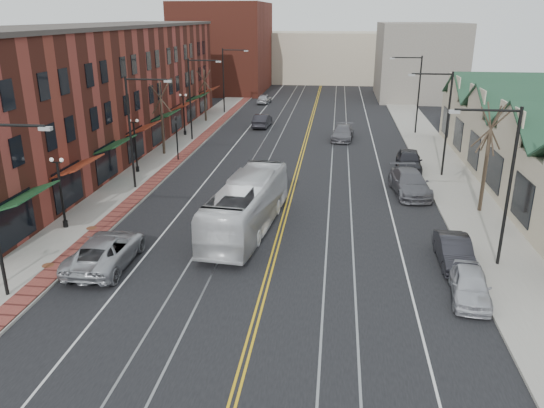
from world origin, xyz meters
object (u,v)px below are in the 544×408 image
(transit_bus, at_px, (247,205))
(parked_car_b, at_px, (454,251))
(parked_car_d, at_px, (409,161))
(parked_car_c, at_px, (410,183))
(parked_suv, at_px, (106,251))
(parked_car_a, at_px, (470,285))

(transit_bus, xyz_separation_m, parked_car_b, (11.30, -3.29, -0.84))
(parked_car_d, bearing_deg, parked_car_c, -91.89)
(parked_car_c, distance_m, parked_car_d, 6.15)
(transit_bus, bearing_deg, parked_suv, 47.10)
(parked_car_b, height_order, parked_car_d, parked_car_d)
(transit_bus, relative_size, parked_car_b, 2.57)
(transit_bus, height_order, parked_car_c, transit_bus)
(transit_bus, relative_size, parked_car_a, 2.75)
(parked_car_a, relative_size, parked_car_c, 0.71)
(transit_bus, relative_size, parked_suv, 1.93)
(parked_car_a, xyz_separation_m, parked_car_b, (0.00, 3.54, 0.02))
(parked_car_a, xyz_separation_m, parked_car_d, (-0.23, 21.01, 0.16))
(transit_bus, distance_m, parked_car_d, 17.99)
(parked_car_a, height_order, parked_car_c, parked_car_c)
(transit_bus, xyz_separation_m, parked_suv, (-6.36, -5.55, -0.76))
(parked_car_a, bearing_deg, parked_car_b, 96.66)
(parked_car_a, distance_m, parked_car_d, 21.01)
(parked_suv, xyz_separation_m, parked_car_a, (17.66, -1.28, -0.11))
(parked_car_c, height_order, parked_car_d, parked_car_d)
(transit_bus, bearing_deg, parked_car_a, 154.80)
(parked_suv, distance_m, parked_car_b, 17.81)
(transit_bus, xyz_separation_m, parked_car_c, (10.40, 8.06, -0.73))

